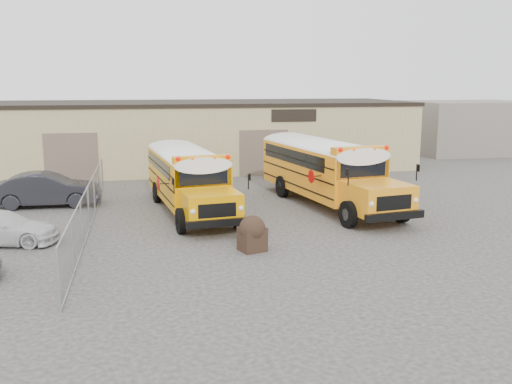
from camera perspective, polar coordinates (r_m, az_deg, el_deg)
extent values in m
plane|color=#302E2C|center=(22.17, -1.27, -4.86)|extent=(120.00, 120.00, 0.00)
cube|color=#CEBB7F|center=(41.35, -6.14, 5.63)|extent=(30.00, 10.00, 4.50)
cube|color=black|center=(41.20, -6.20, 8.82)|extent=(30.20, 10.20, 0.25)
cube|color=black|center=(37.33, 3.82, 7.64)|extent=(3.00, 0.08, 0.80)
cube|color=#776555|center=(36.53, -17.99, 3.28)|extent=(3.20, 0.08, 3.00)
cube|color=#776555|center=(37.08, 0.78, 3.92)|extent=(3.20, 0.08, 3.00)
cylinder|color=#94969C|center=(16.03, -19.15, -8.38)|extent=(0.07, 0.07, 1.80)
cylinder|color=#94969C|center=(18.87, -17.95, -5.40)|extent=(0.07, 0.07, 1.80)
cylinder|color=#94969C|center=(21.75, -17.07, -3.21)|extent=(0.07, 0.07, 1.80)
cylinder|color=#94969C|center=(24.66, -16.40, -1.53)|extent=(0.07, 0.07, 1.80)
cylinder|color=#94969C|center=(27.59, -15.88, -0.21)|extent=(0.07, 0.07, 1.80)
cylinder|color=#94969C|center=(30.53, -15.45, 0.86)|extent=(0.07, 0.07, 1.80)
cylinder|color=#94969C|center=(33.49, -15.10, 1.75)|extent=(0.07, 0.07, 1.80)
cylinder|color=#94969C|center=(24.49, -16.51, 0.48)|extent=(0.05, 18.00, 0.05)
cylinder|color=#94969C|center=(24.85, -16.30, -3.44)|extent=(0.05, 18.00, 0.05)
cube|color=#94969C|center=(24.66, -16.40, -1.53)|extent=(0.02, 18.00, 1.70)
cube|color=gray|center=(52.98, 20.39, 6.12)|extent=(10.00, 8.00, 4.40)
cube|color=#EE9902|center=(33.83, -9.08, 3.22)|extent=(3.46, 7.96, 2.08)
cube|color=#EE9902|center=(29.06, -7.46, 1.10)|extent=(2.49, 2.49, 1.17)
cube|color=black|center=(30.01, -7.92, 3.40)|extent=(2.07, 0.32, 0.76)
cube|color=white|center=(33.69, -9.14, 5.23)|extent=(3.47, 8.04, 0.41)
cube|color=#EE9902|center=(30.16, -8.03, 4.66)|extent=(2.53, 0.81, 0.37)
sphere|color=#E50705|center=(29.75, -9.98, 4.75)|extent=(0.20, 0.20, 0.20)
sphere|color=#E50705|center=(30.13, -5.96, 4.94)|extent=(0.20, 0.20, 0.20)
sphere|color=orange|center=(29.84, -8.87, 4.81)|extent=(0.20, 0.20, 0.20)
sphere|color=orange|center=(30.01, -7.05, 4.89)|extent=(0.20, 0.20, 0.20)
cube|color=black|center=(27.99, -6.97, -0.23)|extent=(2.49, 0.53, 0.28)
cube|color=black|center=(37.79, -10.01, 2.59)|extent=(2.49, 0.51, 0.28)
cube|color=black|center=(33.84, -9.08, 3.09)|extent=(3.49, 7.81, 0.06)
cube|color=black|center=(34.06, -9.20, 4.26)|extent=(3.34, 6.76, 0.63)
cylinder|color=black|center=(29.08, -9.80, -0.14)|extent=(0.41, 1.08, 1.05)
cylinder|color=black|center=(29.52, -5.17, 0.15)|extent=(0.41, 1.08, 1.05)
cylinder|color=black|center=(35.33, -11.37, 1.76)|extent=(0.41, 1.08, 1.05)
cylinder|color=black|center=(35.69, -7.53, 1.98)|extent=(0.41, 1.08, 1.05)
cylinder|color=#BF0505|center=(30.99, -11.44, 2.67)|extent=(0.10, 0.57, 0.57)
cube|color=orange|center=(35.18, 1.40, 3.88)|extent=(4.13, 8.74, 2.26)
cube|color=orange|center=(30.36, 5.27, 1.75)|extent=(2.80, 2.80, 1.27)
cube|color=black|center=(31.31, 4.31, 4.14)|extent=(2.24, 0.44, 0.83)
cube|color=white|center=(35.04, 1.40, 5.98)|extent=(4.14, 8.83, 0.44)
cube|color=orange|center=(31.46, 4.13, 5.45)|extent=(2.76, 1.00, 0.40)
sphere|color=#E50705|center=(30.75, 2.36, 5.59)|extent=(0.22, 0.22, 0.22)
sphere|color=#E50705|center=(31.73, 6.23, 5.70)|extent=(0.22, 0.22, 0.22)
sphere|color=orange|center=(31.00, 3.45, 5.62)|extent=(0.22, 0.22, 0.22)
sphere|color=orange|center=(31.45, 5.19, 5.67)|extent=(0.22, 0.22, 0.22)
cube|color=black|center=(29.30, 6.37, 0.40)|extent=(2.71, 0.69, 0.31)
cube|color=black|center=(39.25, -0.98, 3.15)|extent=(2.71, 0.67, 0.31)
cube|color=black|center=(35.19, 1.39, 3.74)|extent=(4.15, 8.58, 0.07)
cube|color=black|center=(35.41, 1.20, 4.96)|extent=(3.94, 7.44, 0.68)
cylinder|color=black|center=(30.03, 2.89, 0.45)|extent=(0.50, 1.18, 1.15)
cylinder|color=black|center=(31.17, 7.32, 0.77)|extent=(0.50, 1.18, 1.15)
cylinder|color=black|center=(36.43, -1.53, 2.32)|extent=(0.50, 1.18, 1.15)
cylinder|color=black|center=(37.37, 2.28, 2.54)|extent=(0.50, 1.18, 1.15)
cylinder|color=#BF0505|center=(31.82, 0.23, 3.38)|extent=(0.14, 0.62, 0.62)
cube|color=black|center=(20.72, -0.37, -4.73)|extent=(1.08, 1.02, 0.87)
sphere|color=black|center=(20.62, -0.38, -3.68)|extent=(0.96, 0.96, 0.96)
imported|color=silver|center=(23.62, -24.19, -3.28)|extent=(4.58, 2.57, 1.25)
imported|color=black|center=(29.80, -20.18, 0.22)|extent=(5.11, 1.83, 1.68)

